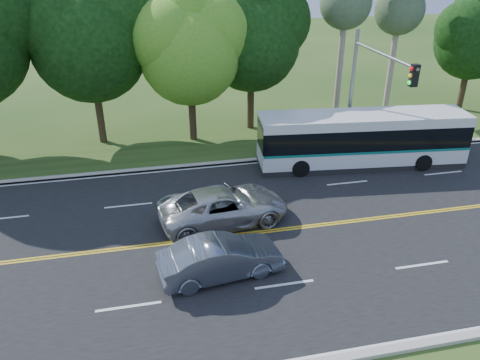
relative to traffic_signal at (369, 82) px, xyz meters
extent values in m
plane|color=#254517|center=(-6.49, -5.40, -4.67)|extent=(120.00, 120.00, 0.00)
cube|color=black|center=(-6.49, -5.40, -4.66)|extent=(60.00, 14.00, 0.02)
cube|color=#ACA79C|center=(-6.49, 1.75, -4.60)|extent=(60.00, 0.30, 0.15)
cube|color=#ACA79C|center=(-6.49, -12.55, -4.60)|extent=(60.00, 0.30, 0.15)
cube|color=#254517|center=(-6.49, 3.60, -4.62)|extent=(60.00, 4.00, 0.10)
cube|color=gold|center=(-6.49, -5.48, -4.65)|extent=(57.00, 0.10, 0.00)
cube|color=gold|center=(-6.49, -5.32, -4.65)|extent=(57.00, 0.10, 0.00)
cube|color=silver|center=(-12.49, -8.90, -4.65)|extent=(2.20, 0.12, 0.00)
cube|color=silver|center=(-6.99, -8.90, -4.65)|extent=(2.20, 0.12, 0.00)
cube|color=silver|center=(-1.49, -8.90, -4.65)|extent=(2.20, 0.12, 0.00)
cube|color=silver|center=(-17.99, -1.90, -4.65)|extent=(2.20, 0.12, 0.00)
cube|color=silver|center=(-12.49, -1.90, -4.65)|extent=(2.20, 0.12, 0.00)
cube|color=silver|center=(-6.99, -1.90, -4.65)|extent=(2.20, 0.12, 0.00)
cube|color=silver|center=(-1.49, -1.90, -4.65)|extent=(2.20, 0.12, 0.00)
cube|color=silver|center=(4.01, -1.90, -4.65)|extent=(2.20, 0.12, 0.00)
cube|color=silver|center=(-6.49, 1.45, -4.65)|extent=(57.00, 0.12, 0.00)
cube|color=silver|center=(-6.49, -12.25, -4.65)|extent=(57.00, 0.12, 0.00)
cylinder|color=#312415|center=(-13.99, 6.60, -2.87)|extent=(0.44, 0.44, 3.60)
sphere|color=black|center=(-13.99, 6.60, 1.24)|extent=(6.60, 6.60, 6.60)
sphere|color=black|center=(-12.51, 6.90, 2.56)|extent=(5.28, 5.28, 5.28)
sphere|color=black|center=(-15.31, 6.40, 2.39)|extent=(4.95, 4.95, 4.95)
cylinder|color=#312415|center=(-8.49, 5.60, -3.05)|extent=(0.44, 0.44, 3.24)
sphere|color=#449A20|center=(-8.49, 5.60, 0.60)|extent=(5.80, 5.80, 5.80)
sphere|color=#449A20|center=(-7.19, 5.90, 1.76)|extent=(4.64, 4.64, 4.64)
sphere|color=#449A20|center=(-9.65, 5.40, 1.61)|extent=(4.35, 4.35, 4.35)
sphere|color=#449A20|center=(-8.39, 6.00, 2.77)|extent=(3.77, 3.77, 3.77)
cylinder|color=#312415|center=(-4.49, 7.10, -2.96)|extent=(0.44, 0.44, 3.42)
sphere|color=black|center=(-4.49, 7.10, 0.85)|extent=(6.00, 6.00, 6.00)
sphere|color=black|center=(-3.14, 7.40, 2.05)|extent=(4.80, 4.80, 4.80)
sphere|color=black|center=(-5.69, 6.90, 1.90)|extent=(4.50, 4.50, 4.50)
sphere|color=black|center=(-4.39, 7.50, 3.10)|extent=(3.90, 3.90, 3.90)
cylinder|color=#A09581|center=(1.51, 7.10, 0.23)|extent=(0.40, 0.40, 9.80)
sphere|color=#3D5636|center=(1.51, 7.10, 3.03)|extent=(3.23, 3.23, 3.23)
cylinder|color=#A09581|center=(5.51, 7.60, -0.12)|extent=(0.40, 0.40, 9.10)
sphere|color=#3D5636|center=(5.51, 7.60, 2.48)|extent=(3.23, 3.23, 3.23)
cylinder|color=#312415|center=(11.51, 7.60, -3.14)|extent=(0.44, 0.44, 3.06)
sphere|color=black|center=(11.51, 7.60, 0.21)|extent=(5.20, 5.20, 5.20)
sphere|color=black|center=(10.47, 7.40, 1.12)|extent=(3.90, 3.90, 3.90)
sphere|color=black|center=(11.61, 8.00, 2.16)|extent=(3.38, 3.38, 3.38)
sphere|color=#910C42|center=(-3.49, 2.80, -3.92)|extent=(1.50, 1.50, 1.50)
sphere|color=#910C42|center=(-2.49, 2.80, -3.92)|extent=(1.50, 1.50, 1.50)
sphere|color=#910C42|center=(-1.49, 2.80, -3.92)|extent=(1.50, 1.50, 1.50)
sphere|color=#910C42|center=(-0.49, 2.80, -3.92)|extent=(1.50, 1.50, 1.50)
sphere|color=#910C42|center=(0.51, 2.80, -3.92)|extent=(1.50, 1.50, 1.50)
sphere|color=#910C42|center=(1.51, 2.80, -3.92)|extent=(1.50, 1.50, 1.50)
sphere|color=#910C42|center=(2.51, 2.80, -3.92)|extent=(1.50, 1.50, 1.50)
sphere|color=#910C42|center=(3.51, 2.80, -3.92)|extent=(1.50, 1.50, 1.50)
sphere|color=#910C42|center=(4.51, 2.80, -3.92)|extent=(1.50, 1.50, 1.50)
cube|color=olive|center=(3.51, 2.00, -4.47)|extent=(3.50, 1.40, 0.40)
cylinder|color=gray|center=(0.01, 1.90, -1.17)|extent=(0.20, 0.20, 7.00)
cylinder|color=gray|center=(0.01, -1.10, 1.63)|extent=(0.14, 6.00, 0.14)
cube|color=black|center=(0.01, -3.90, 1.33)|extent=(0.32, 0.28, 0.95)
sphere|color=red|center=(-0.16, -3.90, 1.63)|extent=(0.18, 0.18, 0.18)
sphere|color=yellow|center=(-0.16, -3.90, 1.33)|extent=(0.18, 0.18, 0.18)
sphere|color=#19D833|center=(-0.16, -3.90, 1.03)|extent=(0.18, 0.18, 0.18)
cube|color=silver|center=(0.06, 0.08, -3.86)|extent=(11.36, 3.53, 0.92)
cube|color=black|center=(0.06, 0.08, -2.82)|extent=(11.31, 3.56, 1.15)
cube|color=silver|center=(0.06, 0.08, -1.99)|extent=(11.36, 3.53, 0.52)
cube|color=#0B695F|center=(0.06, 0.08, -3.46)|extent=(11.31, 3.57, 0.13)
cube|color=black|center=(-5.47, 0.66, -2.74)|extent=(0.29, 2.18, 1.59)
cube|color=#19E54C|center=(-5.46, 0.66, -1.84)|extent=(0.20, 1.42, 0.20)
cube|color=black|center=(0.06, 0.08, -4.49)|extent=(11.35, 3.43, 0.33)
cylinder|color=black|center=(-3.61, -0.65, -4.19)|extent=(0.95, 0.36, 0.93)
cylinder|color=black|center=(-3.38, 1.56, -4.19)|extent=(0.95, 0.36, 0.93)
cylinder|color=black|center=(3.06, -1.35, -4.19)|extent=(0.95, 0.36, 0.93)
cylinder|color=black|center=(3.29, 0.86, -4.19)|extent=(0.95, 0.36, 0.93)
imported|color=slate|center=(-9.13, -7.87, -3.90)|extent=(4.70, 2.18, 1.49)
imported|color=#ABACAF|center=(-8.35, -4.25, -3.87)|extent=(5.96, 3.37, 1.57)
camera|label=1|loc=(-11.35, -21.59, 6.35)|focal=35.00mm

